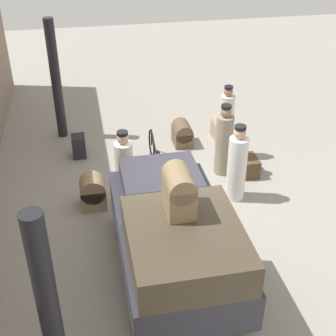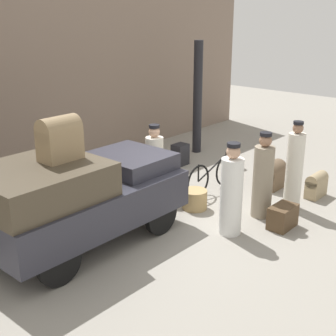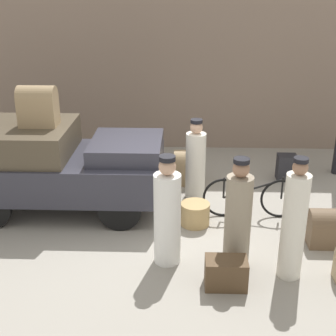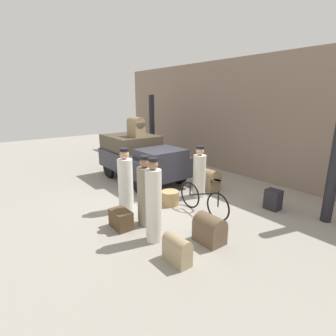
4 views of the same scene
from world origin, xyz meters
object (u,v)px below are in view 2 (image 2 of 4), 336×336
(trunk_wicker_pale, at_px, (180,154))
(suitcase_small_leather, at_px, (127,175))
(truck, at_px, (76,195))
(trunk_umber_medium, at_px, (283,217))
(wicker_basket, at_px, (195,199))
(porter_standing_middle, at_px, (155,164))
(bicycle, at_px, (212,175))
(trunk_on_truck_roof, at_px, (60,138))
(porter_carrying_trunk, at_px, (263,179))
(trunk_large_brown, at_px, (272,175))
(conductor_in_dark_uniform, at_px, (294,169))
(porter_with_bicycle, at_px, (231,193))
(trunk_barrel_dark, at_px, (316,184))

(trunk_wicker_pale, bearing_deg, suitcase_small_leather, -174.11)
(truck, xyz_separation_m, trunk_umber_medium, (2.97, -2.40, -0.70))
(wicker_basket, relative_size, porter_standing_middle, 0.32)
(bicycle, xyz_separation_m, trunk_on_truck_roof, (-3.85, 0.28, 1.61))
(truck, xyz_separation_m, suitcase_small_leather, (2.40, 1.26, -0.57))
(trunk_wicker_pale, relative_size, trunk_umber_medium, 0.95)
(porter_carrying_trunk, height_order, trunk_umber_medium, porter_carrying_trunk)
(trunk_large_brown, bearing_deg, bicycle, 140.70)
(porter_standing_middle, height_order, suitcase_small_leather, porter_standing_middle)
(bicycle, height_order, suitcase_small_leather, bicycle)
(suitcase_small_leather, bearing_deg, wicker_basket, -85.00)
(conductor_in_dark_uniform, xyz_separation_m, trunk_wicker_pale, (0.66, 3.58, -0.58))
(porter_carrying_trunk, distance_m, porter_with_bicycle, 1.05)
(conductor_in_dark_uniform, distance_m, trunk_on_truck_roof, 4.80)
(porter_standing_middle, xyz_separation_m, trunk_umber_medium, (0.38, -2.96, -0.51))
(wicker_basket, distance_m, porter_with_bicycle, 1.40)
(wicker_basket, height_order, suitcase_small_leather, suitcase_small_leather)
(porter_standing_middle, bearing_deg, suitcase_small_leather, 104.40)
(trunk_barrel_dark, distance_m, trunk_umber_medium, 1.89)
(trunk_wicker_pale, bearing_deg, porter_standing_middle, -154.98)
(trunk_on_truck_roof, bearing_deg, truck, 0.00)
(trunk_barrel_dark, bearing_deg, wicker_basket, 144.70)
(porter_with_bicycle, distance_m, trunk_wicker_pale, 4.13)
(trunk_umber_medium, bearing_deg, trunk_on_truck_roof, 143.18)
(porter_standing_middle, bearing_deg, conductor_in_dark_uniform, -63.26)
(trunk_on_truck_roof, bearing_deg, porter_standing_middle, 11.09)
(conductor_in_dark_uniform, relative_size, trunk_large_brown, 2.97)
(truck, height_order, wicker_basket, truck)
(trunk_umber_medium, bearing_deg, porter_carrying_trunk, 71.36)
(trunk_large_brown, relative_size, suitcase_small_leather, 0.87)
(bicycle, height_order, trunk_barrel_dark, bicycle)
(trunk_on_truck_roof, bearing_deg, conductor_in_dark_uniform, -26.73)
(truck, xyz_separation_m, trunk_barrel_dark, (4.85, -2.21, -0.63))
(conductor_in_dark_uniform, relative_size, trunk_on_truck_roof, 2.57)
(truck, xyz_separation_m, trunk_wicker_pale, (4.58, 1.49, -0.64))
(porter_with_bicycle, relative_size, trunk_umber_medium, 2.93)
(porter_with_bicycle, height_order, trunk_wicker_pale, porter_with_bicycle)
(trunk_large_brown, relative_size, trunk_on_truck_roof, 0.86)
(trunk_wicker_pale, bearing_deg, truck, -162.02)
(porter_standing_middle, bearing_deg, porter_carrying_trunk, -76.24)
(porter_with_bicycle, bearing_deg, trunk_umber_medium, -36.03)
(porter_with_bicycle, height_order, suitcase_small_leather, porter_with_bicycle)
(wicker_basket, relative_size, porter_with_bicycle, 0.30)
(truck, height_order, suitcase_small_leather, truck)
(truck, xyz_separation_m, bicycle, (3.60, -0.28, -0.53))
(truck, height_order, porter_carrying_trunk, porter_carrying_trunk)
(truck, distance_m, suitcase_small_leather, 2.77)
(truck, distance_m, conductor_in_dark_uniform, 4.44)
(bicycle, distance_m, porter_carrying_trunk, 1.64)
(porter_carrying_trunk, relative_size, trunk_large_brown, 2.77)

